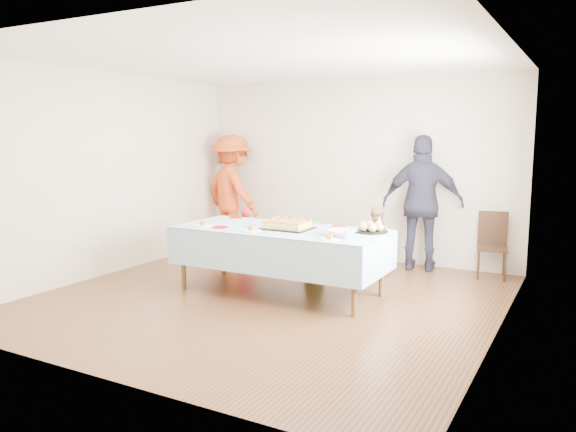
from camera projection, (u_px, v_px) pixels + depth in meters
The scene contains 22 objects.
ground at pixel (269, 298), 6.51m from camera, with size 5.00×5.00×0.00m, color #442913.
room_walls at pixel (273, 144), 6.23m from camera, with size 5.04×5.04×2.72m.
party_table at pixel (280, 233), 6.62m from camera, with size 2.50×1.10×0.78m.
birthday_cake at pixel (288, 225), 6.56m from camera, with size 0.56×0.43×0.10m.
rolls_tray at pixel (371, 228), 6.34m from camera, with size 0.38×0.38×0.11m.
punch_bowl at pixel (342, 233), 6.06m from camera, with size 0.32×0.32×0.08m, color silver.
party_hat at pixel (379, 223), 6.46m from camera, with size 0.10×0.10×0.17m, color white.
fork_pile at pixel (323, 231), 6.21m from camera, with size 0.24×0.18×0.07m, color white, non-canonical shape.
plate_red_far_a at pixel (236, 217), 7.46m from camera, with size 0.18×0.18×0.01m, color red.
plate_red_far_b at pixel (276, 221), 7.13m from camera, with size 0.17×0.17×0.01m, color red.
plate_red_far_c at pixel (295, 223), 6.95m from camera, with size 0.20×0.20×0.01m, color red.
plate_red_far_d at pixel (339, 226), 6.72m from camera, with size 0.18×0.18×0.01m, color red.
plate_red_near at pixel (220, 227), 6.65m from camera, with size 0.19×0.19×0.01m, color red.
plate_white_left at pixel (203, 226), 6.77m from camera, with size 0.24×0.24×0.01m, color white.
plate_white_mid at pixel (251, 231), 6.43m from camera, with size 0.23×0.23×0.01m, color white.
plate_white_right at pixel (329, 239), 5.88m from camera, with size 0.21×0.21×0.01m, color white.
dining_chair at pixel (492, 241), 7.42m from camera, with size 0.43×0.43×0.87m.
toddler_left at pixel (246, 234), 8.37m from camera, with size 0.29×0.19×0.81m, color red.
toddler_mid at pixel (315, 251), 7.16m from camera, with size 0.39×0.26×0.81m, color #397828.
toddler_right at pixel (375, 240), 7.57m from camera, with size 0.45×0.35×0.93m, color tan.
adult_left at pixel (232, 192), 9.24m from camera, with size 1.21×0.70×1.88m, color #C74618.
adult_right at pixel (423, 203), 7.73m from camera, with size 1.10×0.46×1.88m, color #2B2B3C.
Camera 1 is at (3.22, -5.42, 1.87)m, focal length 35.00 mm.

